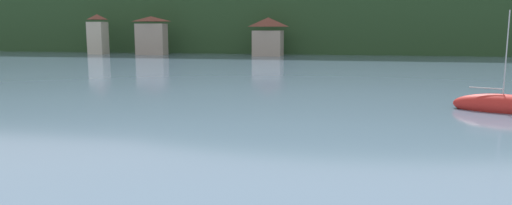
{
  "coord_description": "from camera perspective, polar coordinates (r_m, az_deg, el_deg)",
  "views": [
    {
      "loc": [
        3.76,
        29.54,
        5.56
      ],
      "look_at": [
        0.0,
        48.86,
        2.47
      ],
      "focal_mm": 33.2,
      "sensor_mm": 36.0,
      "label": 1
    }
  ],
  "objects": [
    {
      "name": "shore_building_westcentral",
      "position": [
        103.82,
        -12.49,
        7.81
      ],
      "size": [
        6.54,
        3.24,
        8.1
      ],
      "color": "gray",
      "rests_on": "ground_plane"
    },
    {
      "name": "sailboat_far_0",
      "position": [
        35.92,
        27.53,
        -0.39
      ],
      "size": [
        6.41,
        3.74,
        7.22
      ],
      "rotation": [
        0.0,
        0.0,
        5.93
      ],
      "color": "red",
      "rests_on": "ground_plane"
    },
    {
      "name": "shore_building_west",
      "position": [
        109.46,
        -18.53,
        7.74
      ],
      "size": [
        3.65,
        3.44,
        8.6
      ],
      "color": "#BCB29E",
      "rests_on": "ground_plane"
    },
    {
      "name": "shore_building_central",
      "position": [
        97.78,
        1.47,
        7.88
      ],
      "size": [
        6.07,
        5.6,
        7.78
      ],
      "color": "gray",
      "rests_on": "ground_plane"
    },
    {
      "name": "wooded_hillside",
      "position": [
        135.14,
        9.06,
        10.12
      ],
      "size": [
        352.0,
        57.2,
        53.91
      ],
      "color": "#264223",
      "rests_on": "ground_plane"
    }
  ]
}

